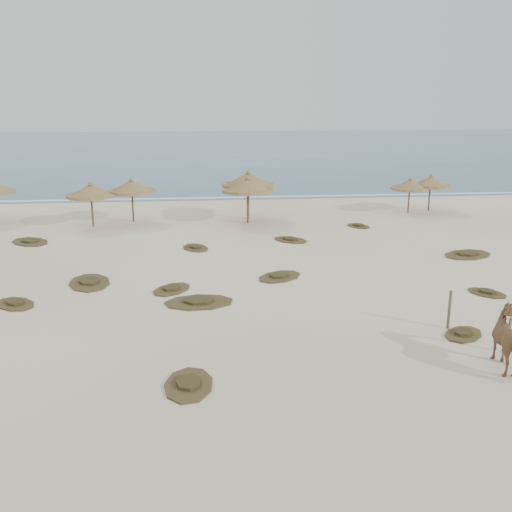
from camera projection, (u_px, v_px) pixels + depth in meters
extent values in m
plane|color=#F9EDCD|center=(264.00, 322.00, 19.69)|extent=(160.00, 160.00, 0.00)
cube|color=#285679|center=(209.00, 147.00, 91.61)|extent=(200.00, 100.00, 0.01)
cube|color=white|center=(225.00, 198.00, 44.62)|extent=(70.00, 0.60, 0.01)
cylinder|color=brown|center=(92.00, 210.00, 34.33)|extent=(0.12, 0.12, 2.05)
cylinder|color=#987345|center=(91.00, 196.00, 34.10)|extent=(3.33, 3.33, 0.18)
cone|color=#987345|center=(91.00, 190.00, 34.02)|extent=(3.22, 3.22, 0.73)
cone|color=#987345|center=(90.00, 183.00, 33.90)|extent=(0.35, 0.35, 0.21)
cylinder|color=brown|center=(133.00, 205.00, 35.64)|extent=(0.12, 0.12, 2.11)
cylinder|color=#987345|center=(132.00, 191.00, 35.40)|extent=(3.24, 3.24, 0.18)
cone|color=#987345|center=(132.00, 186.00, 35.32)|extent=(3.13, 3.13, 0.75)
cone|color=#987345|center=(131.00, 179.00, 35.20)|extent=(0.36, 0.36, 0.22)
cylinder|color=brown|center=(248.00, 205.00, 35.22)|extent=(0.13, 0.13, 2.23)
cylinder|color=#987345|center=(248.00, 191.00, 34.98)|extent=(4.18, 4.18, 0.19)
cone|color=#987345|center=(248.00, 185.00, 34.89)|extent=(4.04, 4.04, 0.80)
cone|color=#987345|center=(248.00, 177.00, 34.76)|extent=(0.38, 0.38, 0.23)
cylinder|color=brown|center=(248.00, 200.00, 36.53)|extent=(0.14, 0.14, 2.37)
cylinder|color=#987345|center=(248.00, 185.00, 36.27)|extent=(4.38, 4.38, 0.20)
cone|color=#987345|center=(248.00, 179.00, 36.17)|extent=(4.23, 4.23, 0.85)
cone|color=#987345|center=(248.00, 171.00, 36.04)|extent=(0.41, 0.41, 0.25)
cylinder|color=brown|center=(429.00, 197.00, 39.21)|extent=(0.11, 0.11, 1.92)
cylinder|color=#987345|center=(430.00, 185.00, 39.00)|extent=(3.62, 3.62, 0.16)
cone|color=#987345|center=(431.00, 181.00, 38.92)|extent=(3.50, 3.50, 0.69)
cone|color=#987345|center=(431.00, 175.00, 38.81)|extent=(0.33, 0.33, 0.20)
cylinder|color=brown|center=(409.00, 199.00, 38.56)|extent=(0.10, 0.10, 1.81)
cylinder|color=#987345|center=(410.00, 188.00, 38.37)|extent=(2.84, 2.84, 0.16)
cone|color=#987345|center=(410.00, 184.00, 38.29)|extent=(2.74, 2.74, 0.65)
cone|color=#987345|center=(410.00, 178.00, 38.19)|extent=(0.31, 0.31, 0.19)
imported|color=#9B7246|center=(512.00, 341.00, 16.08)|extent=(1.17, 2.12, 1.71)
cylinder|color=#645C4B|center=(449.00, 310.00, 19.00)|extent=(0.12, 0.12, 1.33)
cylinder|color=#645C4B|center=(508.00, 335.00, 17.18)|extent=(0.10, 0.10, 1.13)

